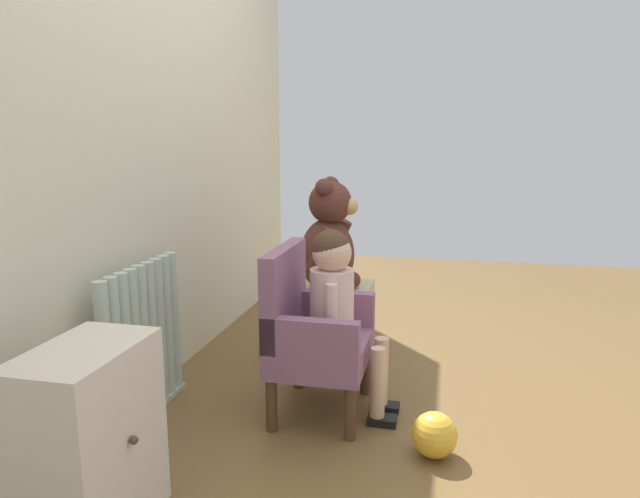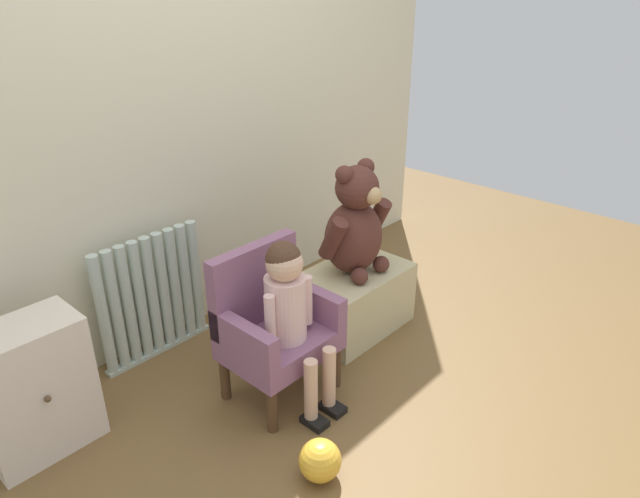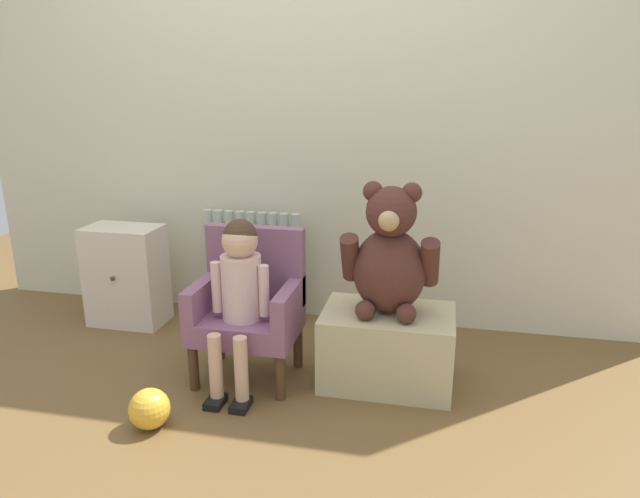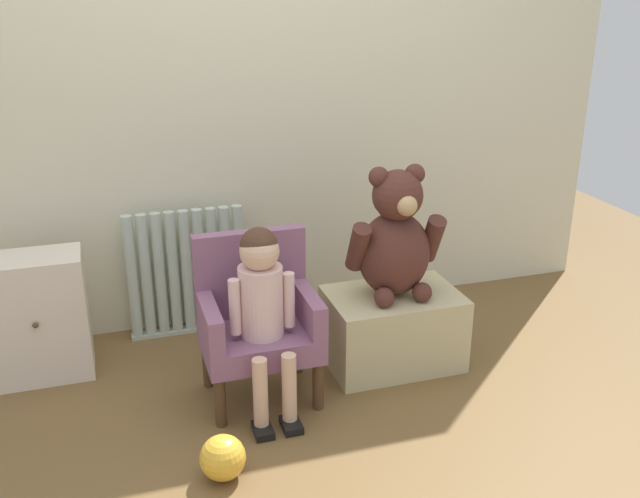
% 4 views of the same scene
% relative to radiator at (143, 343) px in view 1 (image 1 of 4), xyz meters
% --- Properties ---
extents(ground_plane, '(6.00, 6.00, 0.00)m').
position_rel_radiator_xyz_m(ground_plane, '(0.28, -1.04, -0.30)').
color(ground_plane, brown).
extents(back_wall, '(3.80, 0.05, 2.40)m').
position_rel_radiator_xyz_m(back_wall, '(0.28, 0.12, 0.90)').
color(back_wall, beige).
rests_on(back_wall, ground_plane).
extents(radiator, '(0.56, 0.05, 0.61)m').
position_rel_radiator_xyz_m(radiator, '(0.00, 0.00, 0.00)').
color(radiator, '#B3C5B7').
rests_on(radiator, ground_plane).
extents(small_dresser, '(0.40, 0.27, 0.54)m').
position_rel_radiator_xyz_m(small_dresser, '(-0.65, -0.21, -0.03)').
color(small_dresser, beige).
rests_on(small_dresser, ground_plane).
extents(child_armchair, '(0.45, 0.36, 0.66)m').
position_rel_radiator_xyz_m(child_armchair, '(0.20, -0.62, 0.03)').
color(child_armchair, '#845673').
rests_on(child_armchair, ground_plane).
extents(child_figure, '(0.25, 0.35, 0.74)m').
position_rel_radiator_xyz_m(child_figure, '(0.20, -0.72, 0.18)').
color(child_figure, beige).
rests_on(child_figure, ground_plane).
extents(low_bench, '(0.56, 0.38, 0.33)m').
position_rel_radiator_xyz_m(low_bench, '(0.81, -0.56, -0.14)').
color(low_bench, '#C2B687').
rests_on(low_bench, ground_plane).
extents(large_teddy_bear, '(0.41, 0.29, 0.56)m').
position_rel_radiator_xyz_m(large_teddy_bear, '(0.80, -0.56, 0.27)').
color(large_teddy_bear, '#4E2921').
rests_on(large_teddy_bear, low_bench).
extents(toy_ball, '(0.16, 0.16, 0.16)m').
position_rel_radiator_xyz_m(toy_ball, '(-0.04, -1.11, -0.22)').
color(toy_ball, gold).
rests_on(toy_ball, ground_plane).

